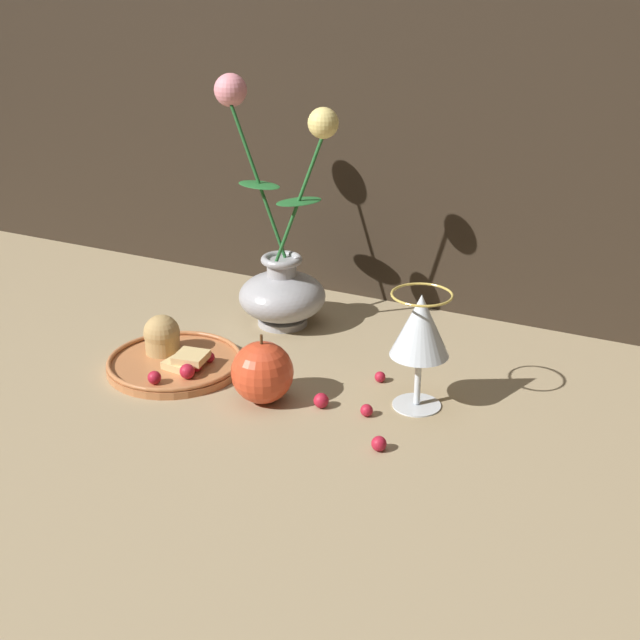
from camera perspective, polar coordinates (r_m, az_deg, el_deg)
The scene contains 9 objects.
ground_plane at distance 1.20m, azimuth -2.18°, elevation -3.14°, with size 2.40×2.40×0.00m, color #9E8966.
vase at distance 1.31m, azimuth -2.54°, elevation 3.05°, with size 0.20×0.13×0.36m.
plate_with_pastries at distance 1.22m, azimuth -9.43°, elevation -2.30°, with size 0.18×0.18×0.06m.
wine_glass at distance 1.07m, azimuth 6.43°, elevation -0.60°, with size 0.07×0.07×0.15m.
apple_beside_vase at distance 1.11m, azimuth -3.71°, elevation -3.37°, with size 0.08×0.08×0.09m.
berry_near_plate at distance 1.09m, azimuth 3.00°, elevation -5.79°, with size 0.02×0.02×0.02m, color #AD192D.
berry_front_center at distance 1.10m, azimuth 0.07°, elevation -5.18°, with size 0.02×0.02×0.02m, color #AD192D.
berry_by_glass_stem at distance 1.17m, azimuth 3.86°, elevation -3.65°, with size 0.01×0.01×0.01m, color #AD192D.
berry_under_candlestick at distance 1.02m, azimuth 3.79°, elevation -7.90°, with size 0.02×0.02×0.02m, color #AD192D.
Camera 1 is at (0.52, -0.94, 0.54)m, focal length 50.00 mm.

